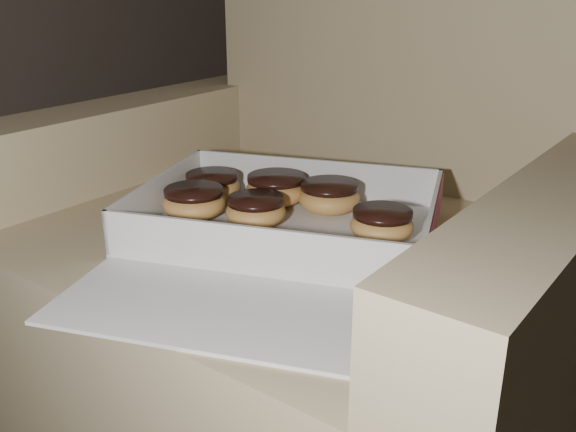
# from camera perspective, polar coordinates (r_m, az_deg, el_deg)

# --- Properties ---
(armchair) EXTENTS (0.92, 0.78, 0.96)m
(armchair) POSITION_cam_1_polar(r_m,az_deg,el_deg) (1.10, 1.74, -5.90)
(armchair) COLOR tan
(armchair) RESTS_ON floor
(bakery_box) EXTENTS (0.57, 0.62, 0.07)m
(bakery_box) POSITION_cam_1_polar(r_m,az_deg,el_deg) (0.92, -0.58, -1.79)
(bakery_box) COLOR silver
(bakery_box) RESTS_ON armchair
(donut_a) EXTENTS (0.10, 0.10, 0.05)m
(donut_a) POSITION_cam_1_polar(r_m,az_deg,el_deg) (1.06, -1.08, 2.44)
(donut_a) COLOR gold
(donut_a) RESTS_ON bakery_box
(donut_b) EXTENTS (0.09, 0.09, 0.05)m
(donut_b) POSITION_cam_1_polar(r_m,az_deg,el_deg) (0.93, 8.35, -0.69)
(donut_b) COLOR gold
(donut_b) RESTS_ON bakery_box
(donut_c) EXTENTS (0.09, 0.09, 0.05)m
(donut_c) POSITION_cam_1_polar(r_m,az_deg,el_deg) (1.09, -6.74, 2.69)
(donut_c) COLOR gold
(donut_c) RESTS_ON bakery_box
(donut_d) EXTENTS (0.10, 0.10, 0.05)m
(donut_d) POSITION_cam_1_polar(r_m,az_deg,el_deg) (1.01, -8.34, 1.24)
(donut_d) COLOR gold
(donut_d) RESTS_ON bakery_box
(donut_e) EXTENTS (0.10, 0.10, 0.05)m
(donut_e) POSITION_cam_1_polar(r_m,az_deg,el_deg) (1.03, 3.67, 1.74)
(donut_e) COLOR gold
(donut_e) RESTS_ON bakery_box
(donut_f) EXTENTS (0.09, 0.09, 0.05)m
(donut_f) POSITION_cam_1_polar(r_m,az_deg,el_deg) (0.97, -2.89, 0.51)
(donut_f) COLOR gold
(donut_f) RESTS_ON bakery_box
(crumb_a) EXTENTS (0.01, 0.01, 0.00)m
(crumb_a) POSITION_cam_1_polar(r_m,az_deg,el_deg) (0.87, 6.39, -3.76)
(crumb_a) COLOR black
(crumb_a) RESTS_ON bakery_box
(crumb_b) EXTENTS (0.01, 0.01, 0.00)m
(crumb_b) POSITION_cam_1_polar(r_m,az_deg,el_deg) (0.93, -6.02, -2.00)
(crumb_b) COLOR black
(crumb_b) RESTS_ON bakery_box
(crumb_c) EXTENTS (0.01, 0.01, 0.00)m
(crumb_c) POSITION_cam_1_polar(r_m,az_deg,el_deg) (0.93, -11.72, -2.45)
(crumb_c) COLOR black
(crumb_c) RESTS_ON bakery_box
(crumb_d) EXTENTS (0.01, 0.01, 0.00)m
(crumb_d) POSITION_cam_1_polar(r_m,az_deg,el_deg) (0.91, 7.18, -2.61)
(crumb_d) COLOR black
(crumb_d) RESTS_ON bakery_box
(crumb_e) EXTENTS (0.01, 0.01, 0.00)m
(crumb_e) POSITION_cam_1_polar(r_m,az_deg,el_deg) (0.93, -11.31, -2.31)
(crumb_e) COLOR black
(crumb_e) RESTS_ON bakery_box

